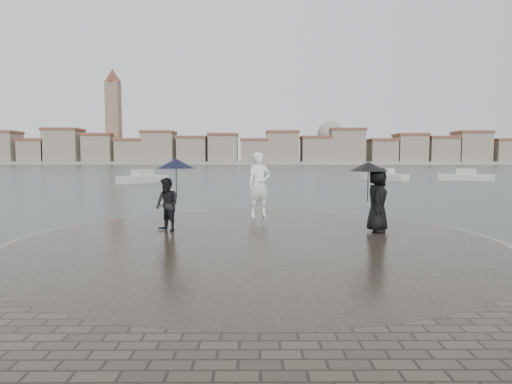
{
  "coord_description": "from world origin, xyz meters",
  "views": [
    {
      "loc": [
        -0.06,
        -7.31,
        2.4
      ],
      "look_at": [
        0.0,
        4.8,
        1.45
      ],
      "focal_mm": 30.0,
      "sensor_mm": 36.0,
      "label": 1
    }
  ],
  "objects": [
    {
      "name": "statue",
      "position": [
        0.13,
        7.58,
        1.49
      ],
      "size": [
        0.94,
        0.74,
        2.26
      ],
      "primitive_type": "imported",
      "rotation": [
        0.0,
        0.0,
        0.27
      ],
      "color": "white",
      "rests_on": "quay_tip"
    },
    {
      "name": "kerb_ring",
      "position": [
        0.0,
        3.5,
        0.16
      ],
      "size": [
        12.5,
        12.5,
        0.32
      ],
      "primitive_type": "cylinder",
      "color": "gray",
      "rests_on": "ground"
    },
    {
      "name": "visitor_left",
      "position": [
        -2.41,
        4.67,
        1.51
      ],
      "size": [
        1.26,
        1.1,
        2.04
      ],
      "color": "black",
      "rests_on": "quay_tip"
    },
    {
      "name": "quay_tip",
      "position": [
        0.0,
        3.5,
        0.18
      ],
      "size": [
        11.9,
        11.9,
        0.36
      ],
      "primitive_type": "cylinder",
      "color": "#2D261E",
      "rests_on": "ground"
    },
    {
      "name": "ground",
      "position": [
        0.0,
        0.0,
        0.0
      ],
      "size": [
        400.0,
        400.0,
        0.0
      ],
      "primitive_type": "plane",
      "color": "#2B3835",
      "rests_on": "ground"
    },
    {
      "name": "visitor_right",
      "position": [
        3.3,
        4.46,
        1.49
      ],
      "size": [
        1.2,
        1.15,
        1.95
      ],
      "color": "black",
      "rests_on": "quay_tip"
    },
    {
      "name": "far_skyline",
      "position": [
        -6.29,
        160.71,
        5.61
      ],
      "size": [
        260.0,
        20.0,
        37.0
      ],
      "color": "gray",
      "rests_on": "ground"
    },
    {
      "name": "boats",
      "position": [
        8.72,
        37.89,
        0.38
      ],
      "size": [
        38.95,
        10.09,
        1.5
      ],
      "color": "#BDB7AA",
      "rests_on": "ground"
    }
  ]
}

